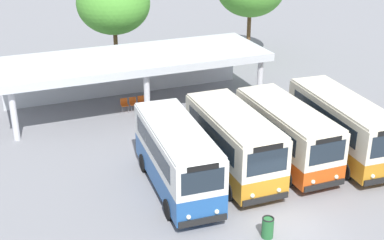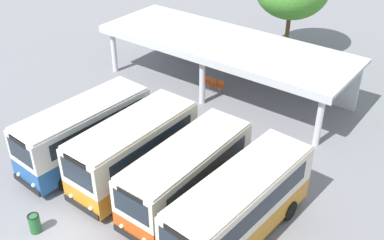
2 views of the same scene
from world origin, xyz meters
name	(u,v)px [view 1 (image 1 of 2)]	position (x,y,z in m)	size (l,w,h in m)	color
ground_plane	(286,227)	(0.00, 0.00, 0.00)	(180.00, 180.00, 0.00)	gray
city_bus_nearest_orange	(177,156)	(-3.14, 4.57, 1.76)	(2.61, 7.29, 3.17)	black
city_bus_second_in_row	(233,141)	(-0.11, 4.92, 1.78)	(2.54, 6.90, 3.21)	black
city_bus_middle_cream	(286,132)	(2.92, 5.08, 1.68)	(2.42, 7.13, 3.02)	black
city_bus_fourth_amber	(341,125)	(5.94, 4.68, 1.76)	(2.68, 7.66, 3.17)	black
terminal_canopy	(132,64)	(-1.94, 15.91, 2.66)	(16.56, 5.72, 3.40)	silver
waiting_chair_end_by_column	(124,104)	(-2.91, 14.67, 0.52)	(0.45, 0.45, 0.86)	slate
waiting_chair_second_from_end	(133,103)	(-2.34, 14.64, 0.52)	(0.45, 0.45, 0.86)	slate
waiting_chair_middle_seat	(142,101)	(-1.78, 14.67, 0.52)	(0.45, 0.45, 0.86)	slate
roadside_tree_behind_canopy	(113,3)	(-1.27, 22.80, 5.20)	(5.40, 5.40, 7.50)	brown
litter_bin_apron	(268,227)	(-1.06, -0.27, 0.46)	(0.49, 0.49, 0.90)	#266633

